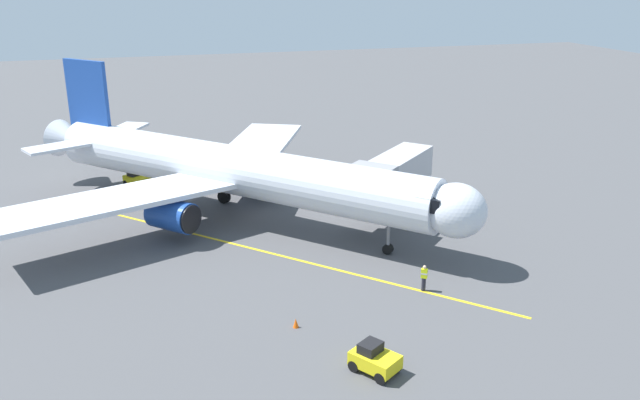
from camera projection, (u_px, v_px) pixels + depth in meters
The scene contains 10 objects.
ground_plane at pixel (249, 220), 51.93m from camera, with size 220.00×220.00×0.00m, color #4C4C4F.
apron_lead_in_line at pixel (247, 247), 46.76m from camera, with size 0.24×40.00×0.01m, color yellow.
airplane at pixel (229, 170), 51.00m from camera, with size 32.78×33.35×11.50m.
jet_bridge at pixel (389, 177), 50.05m from camera, with size 9.68×9.28×5.40m.
ground_crew_marshaller at pixel (424, 278), 40.16m from camera, with size 0.47×0.44×1.71m.
ground_crew_wing_walker at pixel (393, 200), 53.73m from camera, with size 0.46×0.46×1.71m.
tug_near_nose at pixel (374, 359), 32.10m from camera, with size 2.52×2.75×1.50m.
tug_starboard_side at pixel (137, 179), 59.78m from camera, with size 2.56×2.74×1.50m.
safety_cone_nose_left at pixel (296, 323), 36.20m from camera, with size 0.32×0.32×0.55m, color #F2590F.
safety_cone_nose_right at pixel (479, 210), 53.25m from camera, with size 0.32×0.32×0.55m, color #F2590F.
Camera 1 is at (8.26, 48.09, 18.71)m, focal length 36.73 mm.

